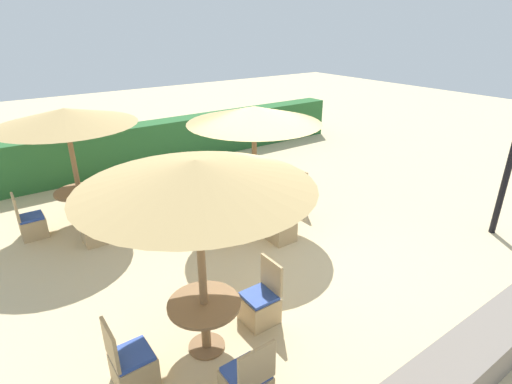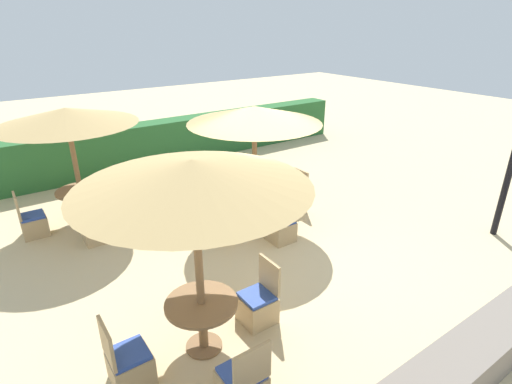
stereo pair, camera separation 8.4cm
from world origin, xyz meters
name	(u,v)px [view 1 (the left image)]	position (x,y,z in m)	size (l,w,h in m)	color
ground_plane	(274,245)	(0.00, 0.00, 0.00)	(40.00, 40.00, 0.00)	#D1BA8C
hedge_row	(154,144)	(0.00, 5.78, 0.63)	(13.00, 0.70, 1.26)	#28602D
stone_border	(471,360)	(0.00, -3.78, 0.27)	(10.00, 0.56, 0.54)	slate
parasol_front_left	(196,175)	(-2.32, -1.53, 2.43)	(2.66, 2.66, 2.60)	olive
round_table_front_left	(205,314)	(-2.32, -1.53, 0.54)	(0.92, 0.92, 0.72)	olive
patio_chair_front_left_east	(260,305)	(-1.44, -1.52, 0.26)	(0.46, 0.46, 0.93)	tan
patio_chair_front_left_west	(132,366)	(-3.30, -1.53, 0.26)	(0.46, 0.46, 0.93)	tan
parasol_back_left	(65,117)	(-2.71, 3.08, 2.27)	(2.67, 2.67, 2.44)	olive
round_table_back_left	(81,198)	(-2.71, 3.08, 0.56)	(0.98, 0.98, 0.74)	olive
patio_chair_back_left_south	(95,230)	(-2.73, 2.10, 0.26)	(0.46, 0.46, 0.93)	tan
patio_chair_back_left_east	(126,202)	(-1.80, 3.04, 0.26)	(0.46, 0.46, 0.93)	tan
patio_chair_back_left_west	(32,225)	(-3.69, 3.06, 0.26)	(0.46, 0.46, 0.93)	tan
parasol_center	(254,115)	(0.24, 1.00, 2.30)	(2.61, 2.61, 2.47)	olive
round_table_center	(254,197)	(0.24, 1.00, 0.58)	(1.04, 1.04, 0.75)	olive
patio_chair_center_south	(282,229)	(0.22, 0.06, 0.26)	(0.46, 0.46, 0.93)	tan
patio_chair_center_east	(293,200)	(1.29, 0.97, 0.26)	(0.46, 0.46, 0.93)	tan
patio_chair_center_north	(232,196)	(0.27, 1.94, 0.26)	(0.46, 0.46, 0.93)	tan
patio_chair_center_west	(213,226)	(-0.80, 0.94, 0.26)	(0.46, 0.46, 0.93)	tan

